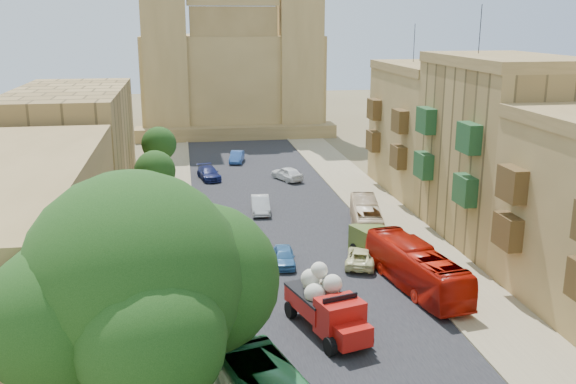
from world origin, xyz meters
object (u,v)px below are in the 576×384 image
object	(u,v)px
street_tree_b	(149,215)
car_white_a	(260,205)
bus_cream_east	(366,217)
street_tree_a	(139,285)
car_cream	(361,257)
car_dkblue	(209,173)
ficus_tree	(137,288)
pedestrian_a	(457,302)
pedestrian_c	(447,290)
red_truck	(327,304)
car_blue_a	(284,257)
street_tree_c	(155,171)
church	(231,66)
olive_pickup	(380,246)
car_blue_b	(237,157)
street_tree_d	(159,144)
bus_red_east	(416,267)
car_white_b	(287,173)

from	to	relation	value
street_tree_b	car_white_a	xyz separation A→B (m)	(8.92, 10.24, -2.66)
bus_cream_east	car_white_a	xyz separation A→B (m)	(-7.58, 6.65, -0.49)
street_tree_a	car_cream	size ratio (longest dim) A/B	1.16
car_dkblue	ficus_tree	bearing A→B (deg)	-106.41
pedestrian_a	pedestrian_c	distance (m)	1.40
red_truck	car_blue_a	size ratio (longest dim) A/B	1.82
street_tree_c	bus_cream_east	xyz separation A→B (m)	(16.50, -8.40, -2.44)
church	bus_cream_east	xyz separation A→B (m)	(6.50, -51.02, -8.31)
olive_pickup	car_blue_b	world-z (taller)	olive_pickup
street_tree_d	pedestrian_c	bearing A→B (deg)	-62.85
church	street_tree_d	xyz separation A→B (m)	(-10.00, -30.61, -5.78)
bus_cream_east	car_white_a	size ratio (longest dim) A/B	2.00
bus_red_east	car_blue_b	distance (m)	39.17
car_blue_a	car_dkblue	bearing A→B (deg)	104.31
street_tree_d	red_truck	xyz separation A→B (m)	(9.77, -36.24, -2.13)
street_tree_d	car_cream	distance (m)	30.81
bus_red_east	car_cream	xyz separation A→B (m)	(-2.26, 4.41, -0.81)
street_tree_a	car_white_b	distance (m)	35.91
street_tree_d	car_blue_b	bearing A→B (deg)	38.28
bus_cream_east	car_white_b	xyz separation A→B (m)	(-3.41, 17.74, -0.48)
street_tree_c	car_blue_a	xyz separation A→B (m)	(9.00, -14.35, -3.03)
red_truck	car_dkblue	bearing A→B (deg)	97.65
olive_pickup	bus_red_east	bearing A→B (deg)	-82.75
bus_red_east	bus_cream_east	bearing A→B (deg)	-98.71
street_tree_c	street_tree_d	xyz separation A→B (m)	(-0.00, 12.00, 0.09)
car_dkblue	car_blue_b	distance (m)	8.55
church	car_white_a	world-z (taller)	church
street_tree_b	car_dkblue	bearing A→B (deg)	77.70
church	car_white_b	xyz separation A→B (m)	(3.09, -33.27, -8.79)
car_white_b	pedestrian_a	bearing A→B (deg)	73.40
car_blue_a	pedestrian_a	xyz separation A→B (m)	(8.50, -9.16, 0.19)
street_tree_d	bus_cream_east	size ratio (longest dim) A/B	0.64
church	ficus_tree	world-z (taller)	church
bus_red_east	pedestrian_a	xyz separation A→B (m)	(1.00, -3.96, -0.59)
car_blue_b	car_blue_a	bearing A→B (deg)	-77.48
ficus_tree	car_blue_a	size ratio (longest dim) A/B	3.05
street_tree_b	olive_pickup	size ratio (longest dim) A/B	0.95
street_tree_d	car_dkblue	world-z (taller)	street_tree_d
street_tree_b	pedestrian_a	xyz separation A→B (m)	(17.50, -11.51, -2.56)
red_truck	car_dkblue	xyz separation A→B (m)	(-4.74, 35.31, -0.94)
bus_red_east	car_dkblue	xyz separation A→B (m)	(-11.47, 30.61, -0.73)
bus_cream_east	car_dkblue	distance (m)	22.60
bus_red_east	car_white_b	size ratio (longest dim) A/B	2.36
car_blue_b	car_cream	bearing A→B (deg)	-68.73
street_tree_a	street_tree_b	world-z (taller)	street_tree_b
ficus_tree	bus_red_east	size ratio (longest dim) A/B	1.10
car_blue_b	pedestrian_c	bearing A→B (deg)	-65.89
olive_pickup	car_blue_b	distance (m)	33.93
car_white_a	car_white_b	world-z (taller)	car_white_b
bus_red_east	pedestrian_a	world-z (taller)	bus_red_east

